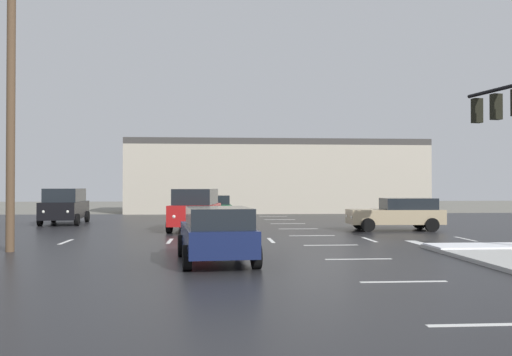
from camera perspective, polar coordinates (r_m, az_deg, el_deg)
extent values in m
plane|color=slate|center=(23.08, 6.48, -6.25)|extent=(120.00, 120.00, 0.00)
cube|color=#232326|center=(23.08, 6.48, -6.22)|extent=(44.00, 44.00, 0.02)
cube|color=white|center=(20.86, 22.31, -6.30)|extent=(4.00, 1.60, 0.06)
cube|color=silver|center=(9.83, 22.34, -13.45)|extent=(2.00, 0.15, 0.01)
cube|color=silver|center=(13.46, 14.57, -10.03)|extent=(2.00, 0.15, 0.01)
cube|color=silver|center=(17.26, 10.24, -8.00)|extent=(2.00, 0.15, 0.01)
cube|color=silver|center=(21.13, 7.50, -6.69)|extent=(2.00, 0.15, 0.01)
cube|color=silver|center=(25.04, 5.62, -5.77)|extent=(2.00, 0.15, 0.01)
cube|color=silver|center=(28.98, 4.26, -5.10)|extent=(2.00, 0.15, 0.01)
cube|color=silver|center=(32.93, 3.22, -4.59)|extent=(2.00, 0.15, 0.01)
cube|color=silver|center=(36.89, 2.41, -4.19)|extent=(2.00, 0.15, 0.01)
cube|color=silver|center=(40.86, 1.76, -3.86)|extent=(2.00, 0.15, 0.01)
cube|color=silver|center=(23.39, -18.51, -6.08)|extent=(0.15, 2.00, 0.01)
cube|color=silver|center=(22.74, -8.63, -6.27)|extent=(0.15, 2.00, 0.01)
cube|color=silver|center=(22.79, 1.51, -6.26)|extent=(0.15, 2.00, 0.01)
cube|color=silver|center=(23.53, 11.30, -6.08)|extent=(0.15, 2.00, 0.01)
cube|color=silver|center=(24.90, 20.24, -5.75)|extent=(0.15, 2.00, 0.01)
cube|color=silver|center=(20.26, 18.49, -6.90)|extent=(0.45, 7.00, 0.01)
cylinder|color=black|center=(22.30, 24.31, 8.42)|extent=(1.05, 4.90, 0.14)
cube|color=black|center=(22.88, 22.93, 6.59)|extent=(0.41, 0.34, 0.95)
sphere|color=red|center=(23.05, 22.68, 7.25)|extent=(0.20, 0.20, 0.20)
cube|color=black|center=(23.77, 21.27, 6.31)|extent=(0.41, 0.34, 0.95)
sphere|color=red|center=(23.93, 21.04, 6.94)|extent=(0.20, 0.20, 0.20)
cube|color=#BCB29E|center=(48.12, 1.90, -0.19)|extent=(24.15, 8.00, 5.44)
cube|color=#3F3D3A|center=(48.24, 1.90, 3.34)|extent=(24.15, 8.00, 0.50)
cube|color=#B21919|center=(27.91, -6.05, -3.61)|extent=(2.51, 5.00, 0.95)
cube|color=black|center=(27.88, -6.05, -1.87)|extent=(2.18, 3.55, 0.75)
cylinder|color=black|center=(26.19, -4.47, -4.84)|extent=(0.30, 0.68, 0.66)
cylinder|color=black|center=(26.50, -8.68, -4.78)|extent=(0.30, 0.68, 0.66)
cylinder|color=black|center=(29.43, -3.69, -4.40)|extent=(0.30, 0.68, 0.66)
cylinder|color=black|center=(29.70, -7.45, -4.36)|extent=(0.30, 0.68, 0.66)
sphere|color=white|center=(25.50, -5.45, -3.88)|extent=(0.18, 0.18, 0.18)
sphere|color=white|center=(25.70, -8.22, -3.85)|extent=(0.18, 0.18, 0.18)
cube|color=black|center=(34.43, -18.61, -3.05)|extent=(2.19, 4.89, 0.95)
cube|color=black|center=(34.41, -18.61, -1.63)|extent=(1.96, 3.45, 0.75)
cylinder|color=black|center=(32.67, -17.50, -4.01)|extent=(0.25, 0.67, 0.66)
cylinder|color=black|center=(33.07, -20.84, -3.95)|extent=(0.25, 0.67, 0.66)
cylinder|color=black|center=(35.88, -16.57, -3.72)|extent=(0.25, 0.67, 0.66)
cylinder|color=black|center=(36.25, -19.62, -3.68)|extent=(0.25, 0.67, 0.66)
sphere|color=white|center=(32.01, -18.35, -3.22)|extent=(0.18, 0.18, 0.18)
sphere|color=white|center=(32.27, -20.53, -3.19)|extent=(0.18, 0.18, 0.18)
cube|color=#141E47|center=(16.32, -4.04, -6.03)|extent=(2.24, 4.66, 0.70)
cube|color=black|center=(15.61, -3.78, -3.97)|extent=(1.90, 2.63, 0.55)
cylinder|color=black|center=(17.81, -7.47, -6.73)|extent=(0.29, 0.68, 0.66)
cylinder|color=black|center=(17.98, -1.69, -6.68)|extent=(0.29, 0.68, 0.66)
cylinder|color=black|center=(14.77, -6.93, -7.94)|extent=(0.29, 0.68, 0.66)
cylinder|color=black|center=(14.98, 0.03, -7.85)|extent=(0.29, 0.68, 0.66)
sphere|color=white|center=(18.46, -6.55, -5.43)|extent=(0.18, 0.18, 0.18)
sphere|color=white|center=(18.56, -2.98, -5.41)|extent=(0.18, 0.18, 0.18)
cube|color=#195933|center=(35.92, -4.02, -3.19)|extent=(1.84, 4.52, 0.70)
cube|color=black|center=(36.58, -4.03, -2.17)|extent=(1.68, 2.49, 0.55)
cylinder|color=black|center=(34.44, -2.48, -3.88)|extent=(0.23, 0.66, 0.66)
cylinder|color=black|center=(34.41, -5.48, -3.88)|extent=(0.23, 0.66, 0.66)
cylinder|color=black|center=(37.49, -2.67, -3.63)|extent=(0.23, 0.66, 0.66)
cylinder|color=black|center=(37.47, -5.43, -3.63)|extent=(0.23, 0.66, 0.66)
sphere|color=white|center=(33.74, -2.98, -3.35)|extent=(0.18, 0.18, 0.18)
sphere|color=white|center=(33.72, -4.94, -3.35)|extent=(0.18, 0.18, 0.18)
cube|color=tan|center=(28.59, 13.72, -3.78)|extent=(4.56, 1.95, 0.70)
cube|color=black|center=(28.76, 15.01, -2.51)|extent=(2.53, 1.74, 0.55)
cylinder|color=black|center=(27.36, 11.16, -4.65)|extent=(0.67, 0.24, 0.66)
cylinder|color=black|center=(29.11, 10.33, -4.43)|extent=(0.67, 0.24, 0.66)
cylinder|color=black|center=(28.22, 17.23, -4.51)|extent=(0.67, 0.24, 0.66)
cylinder|color=black|center=(29.92, 16.07, -4.31)|extent=(0.67, 0.24, 0.66)
sphere|color=white|center=(27.50, 9.63, -3.91)|extent=(0.18, 0.18, 0.18)
sphere|color=white|center=(28.63, 9.16, -3.79)|extent=(0.18, 0.18, 0.18)
cylinder|color=brown|center=(20.56, -23.37, 6.29)|extent=(0.28, 0.28, 9.41)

